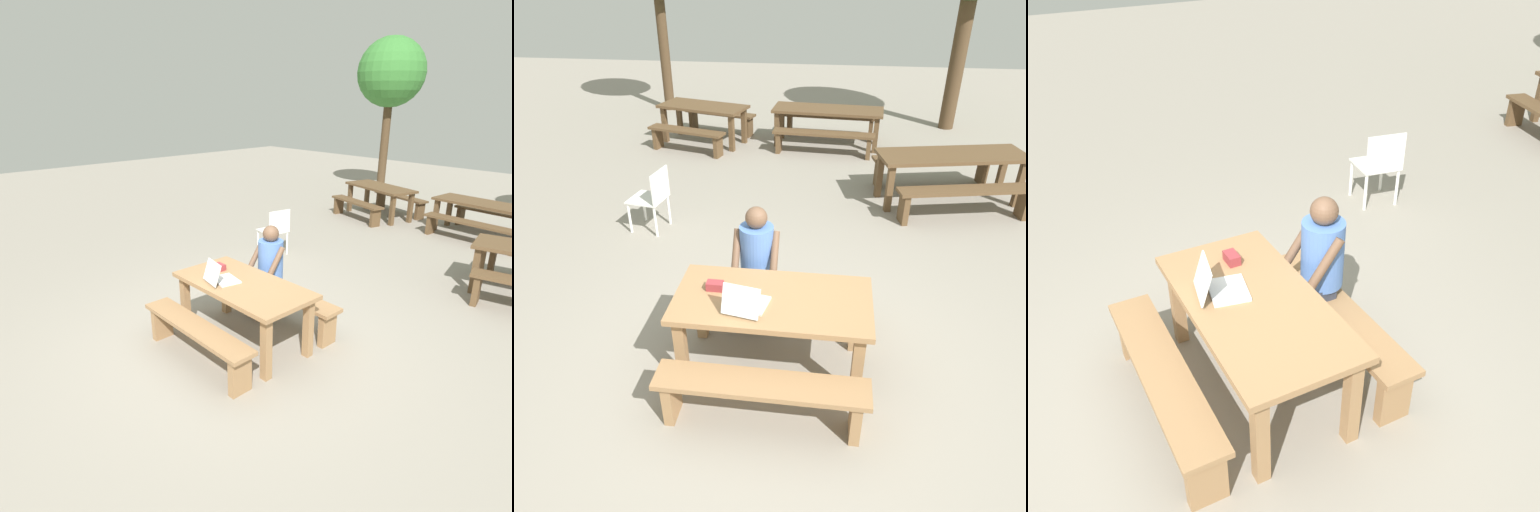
% 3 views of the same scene
% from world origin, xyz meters
% --- Properties ---
extents(ground_plane, '(30.00, 30.00, 0.00)m').
position_xyz_m(ground_plane, '(0.00, 0.00, 0.00)').
color(ground_plane, gray).
extents(picnic_table_front, '(1.64, 0.84, 0.74)m').
position_xyz_m(picnic_table_front, '(0.00, 0.00, 0.63)').
color(picnic_table_front, '#9E754C').
rests_on(picnic_table_front, ground).
extents(bench_near, '(1.63, 0.30, 0.45)m').
position_xyz_m(bench_near, '(0.00, -0.66, 0.33)').
color(bench_near, '#9E754C').
rests_on(bench_near, ground).
extents(bench_far, '(1.63, 0.30, 0.45)m').
position_xyz_m(bench_far, '(0.00, 0.66, 0.33)').
color(bench_far, '#9E754C').
rests_on(bench_far, ground).
extents(laptop, '(0.37, 0.39, 0.26)m').
position_xyz_m(laptop, '(-0.20, -0.17, 0.81)').
color(laptop, white).
rests_on(laptop, picnic_table_front).
extents(small_pouch, '(0.14, 0.09, 0.07)m').
position_xyz_m(small_pouch, '(-0.50, 0.06, 0.78)').
color(small_pouch, '#993338').
rests_on(small_pouch, picnic_table_front).
extents(person_seated, '(0.43, 0.42, 1.24)m').
position_xyz_m(person_seated, '(-0.23, 0.63, 0.73)').
color(person_seated, '#333847').
rests_on(person_seated, ground).
extents(plastic_chair, '(0.51, 0.51, 0.85)m').
position_xyz_m(plastic_chair, '(-1.90, 2.40, 0.46)').
color(plastic_chair, white).
rests_on(plastic_chair, ground).
extents(picnic_table_mid, '(2.13, 0.89, 0.71)m').
position_xyz_m(picnic_table_mid, '(0.27, 6.26, 0.61)').
color(picnic_table_mid, brown).
rests_on(picnic_table_mid, ground).
extents(bench_mid_south, '(1.89, 0.44, 0.43)m').
position_xyz_m(bench_mid_south, '(0.22, 5.65, 0.33)').
color(bench_mid_south, brown).
rests_on(bench_mid_south, ground).
extents(bench_mid_north, '(1.89, 0.44, 0.43)m').
position_xyz_m(bench_mid_north, '(0.31, 6.86, 0.33)').
color(bench_mid_north, brown).
rests_on(bench_mid_north, ground).
extents(picnic_table_rear, '(1.82, 1.16, 0.73)m').
position_xyz_m(picnic_table_rear, '(-2.14, 6.11, 0.61)').
color(picnic_table_rear, brown).
rests_on(picnic_table_rear, ground).
extents(bench_rear_south, '(1.54, 0.69, 0.44)m').
position_xyz_m(bench_rear_south, '(-2.32, 5.47, 0.32)').
color(bench_rear_south, brown).
rests_on(bench_rear_south, ground).
extents(bench_rear_north, '(1.54, 0.69, 0.44)m').
position_xyz_m(bench_rear_north, '(-1.97, 6.76, 0.32)').
color(bench_rear_north, brown).
rests_on(bench_rear_north, ground).
extents(picnic_table_distant, '(2.24, 1.16, 0.75)m').
position_xyz_m(picnic_table_distant, '(2.13, 3.84, 0.64)').
color(picnic_table_distant, brown).
rests_on(picnic_table_distant, ground).
extents(bench_distant_south, '(1.94, 0.70, 0.48)m').
position_xyz_m(bench_distant_south, '(2.27, 3.22, 0.36)').
color(bench_distant_south, brown).
rests_on(bench_distant_south, ground).
extents(bench_distant_north, '(1.94, 0.70, 0.48)m').
position_xyz_m(bench_distant_north, '(2.00, 4.46, 0.36)').
color(bench_distant_north, brown).
rests_on(bench_distant_north, ground).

